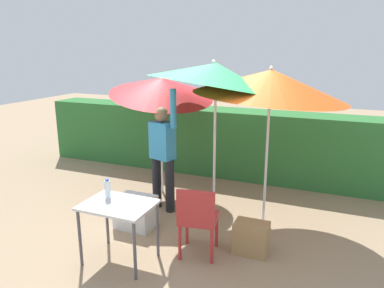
% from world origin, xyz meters
% --- Properties ---
extents(ground_plane, '(24.00, 24.00, 0.00)m').
position_xyz_m(ground_plane, '(0.00, 0.00, 0.00)').
color(ground_plane, '#9E8466').
extents(hedge_row, '(8.00, 0.70, 1.29)m').
position_xyz_m(hedge_row, '(0.00, 2.29, 0.64)').
color(hedge_row, '#2D7033').
rests_on(hedge_row, ground_plane).
extents(umbrella_rainbow, '(2.06, 2.04, 2.25)m').
position_xyz_m(umbrella_rainbow, '(1.04, 0.49, 1.98)').
color(umbrella_rainbow, silver).
rests_on(umbrella_rainbow, ground_plane).
extents(umbrella_orange, '(1.86, 1.83, 2.48)m').
position_xyz_m(umbrella_orange, '(0.32, 0.32, 2.08)').
color(umbrella_orange, silver).
rests_on(umbrella_orange, ground_plane).
extents(umbrella_yellow, '(1.76, 1.73, 2.21)m').
position_xyz_m(umbrella_yellow, '(-0.81, 0.97, 1.82)').
color(umbrella_yellow, silver).
rests_on(umbrella_yellow, ground_plane).
extents(person_vendor, '(0.55, 0.32, 1.88)m').
position_xyz_m(person_vendor, '(-0.49, 0.33, 0.93)').
color(person_vendor, black).
rests_on(person_vendor, ground_plane).
extents(chair_plastic, '(0.51, 0.51, 0.89)m').
position_xyz_m(chair_plastic, '(0.50, -0.72, 0.51)').
color(chair_plastic, '#B72D2D').
rests_on(chair_plastic, ground_plane).
extents(cooler_box, '(0.51, 0.41, 0.43)m').
position_xyz_m(cooler_box, '(-0.58, -0.34, 0.22)').
color(cooler_box, silver).
rests_on(cooler_box, ground_plane).
extents(crate_cardboard, '(0.41, 0.28, 0.39)m').
position_xyz_m(crate_cardboard, '(1.07, -0.40, 0.20)').
color(crate_cardboard, '#9E7A4C').
rests_on(crate_cardboard, ground_plane).
extents(folding_table, '(0.80, 0.60, 0.72)m').
position_xyz_m(folding_table, '(-0.31, -1.15, 0.63)').
color(folding_table, '#4C4C51').
rests_on(folding_table, ground_plane).
extents(bottle_water, '(0.07, 0.07, 0.24)m').
position_xyz_m(bottle_water, '(-0.50, -1.06, 0.83)').
color(bottle_water, silver).
rests_on(bottle_water, folding_table).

